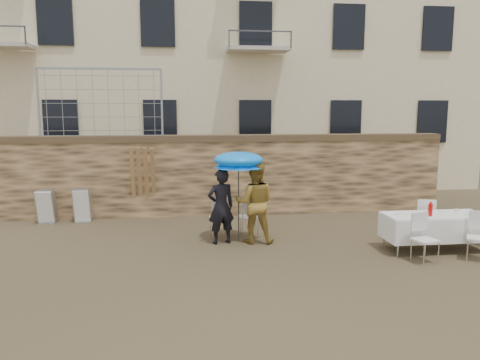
{
  "coord_description": "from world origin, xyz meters",
  "views": [
    {
      "loc": [
        -0.8,
        -7.95,
        2.97
      ],
      "look_at": [
        0.4,
        2.2,
        1.4
      ],
      "focal_mm": 35.0,
      "sensor_mm": 36.0,
      "label": 1
    }
  ],
  "objects": [
    {
      "name": "table_chair_front_left",
      "position": [
        3.79,
        0.32,
        0.48
      ],
      "size": [
        0.59,
        0.59,
        0.96
      ],
      "primitive_type": null,
      "rotation": [
        0.0,
        0.0,
        0.27
      ],
      "color": "white",
      "rests_on": "ground"
    },
    {
      "name": "wood_planks",
      "position": [
        -1.9,
        4.65,
        1.0
      ],
      "size": [
        0.7,
        0.2,
        2.0
      ],
      "primitive_type": null,
      "color": "#A37749",
      "rests_on": "ground"
    },
    {
      "name": "chair_stack_left",
      "position": [
        -4.4,
        4.58,
        0.46
      ],
      "size": [
        0.46,
        0.47,
        0.92
      ],
      "primitive_type": null,
      "color": "white",
      "rests_on": "ground"
    },
    {
      "name": "umbrella",
      "position": [
        0.37,
        2.19,
        1.79
      ],
      "size": [
        1.13,
        1.13,
        1.9
      ],
      "color": "#3F3F44",
      "rests_on": "ground"
    },
    {
      "name": "soda_bottle",
      "position": [
        4.19,
        0.92,
        0.91
      ],
      "size": [
        0.09,
        0.09,
        0.26
      ],
      "primitive_type": "cylinder",
      "color": "red",
      "rests_on": "banquet_table"
    },
    {
      "name": "man_suit",
      "position": [
        -0.03,
        2.09,
        0.83
      ],
      "size": [
        0.69,
        0.55,
        1.67
      ],
      "primitive_type": "imported",
      "rotation": [
        0.0,
        0.0,
        3.41
      ],
      "color": "black",
      "rests_on": "ground"
    },
    {
      "name": "chair_stack_right",
      "position": [
        -3.5,
        4.58,
        0.46
      ],
      "size": [
        0.46,
        0.4,
        0.92
      ],
      "primitive_type": null,
      "color": "white",
      "rests_on": "ground"
    },
    {
      "name": "ground",
      "position": [
        0.0,
        0.0,
        0.0
      ],
      "size": [
        80.0,
        80.0,
        0.0
      ],
      "primitive_type": "plane",
      "color": "brown",
      "rests_on": "ground"
    },
    {
      "name": "table_chair_back",
      "position": [
        4.59,
        1.87,
        0.48
      ],
      "size": [
        0.6,
        0.6,
        0.96
      ],
      "primitive_type": null,
      "rotation": [
        0.0,
        0.0,
        2.86
      ],
      "color": "white",
      "rests_on": "ground"
    },
    {
      "name": "banquet_table",
      "position": [
        4.39,
        1.07,
        0.73
      ],
      "size": [
        2.1,
        0.85,
        0.78
      ],
      "color": "white",
      "rests_on": "ground"
    },
    {
      "name": "couple_chair_left",
      "position": [
        -0.03,
        2.64,
        0.48
      ],
      "size": [
        0.54,
        0.54,
        0.96
      ],
      "primitive_type": null,
      "rotation": [
        0.0,
        0.0,
        3.28
      ],
      "color": "white",
      "rests_on": "ground"
    },
    {
      "name": "chain_link_fence",
      "position": [
        -3.0,
        5.0,
        3.1
      ],
      "size": [
        3.2,
        0.06,
        1.8
      ],
      "primitive_type": null,
      "color": "gray",
      "rests_on": "stone_wall"
    },
    {
      "name": "woman_dress",
      "position": [
        0.72,
        2.09,
        0.9
      ],
      "size": [
        0.98,
        0.82,
        1.8
      ],
      "primitive_type": "imported",
      "rotation": [
        0.0,
        0.0,
        2.97
      ],
      "color": "gold",
      "rests_on": "ground"
    },
    {
      "name": "stone_wall",
      "position": [
        0.0,
        5.0,
        1.1
      ],
      "size": [
        13.0,
        0.5,
        2.2
      ],
      "primitive_type": "cube",
      "color": "olive",
      "rests_on": "ground"
    },
    {
      "name": "couple_chair_right",
      "position": [
        0.67,
        2.64,
        0.48
      ],
      "size": [
        0.49,
        0.49,
        0.96
      ],
      "primitive_type": null,
      "rotation": [
        0.0,
        0.0,
        3.17
      ],
      "color": "white",
      "rests_on": "ground"
    },
    {
      "name": "table_chair_front_right",
      "position": [
        4.89,
        0.32,
        0.48
      ],
      "size": [
        0.66,
        0.66,
        0.96
      ],
      "primitive_type": null,
      "rotation": [
        0.0,
        0.0,
        -0.57
      ],
      "color": "white",
      "rests_on": "ground"
    }
  ]
}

